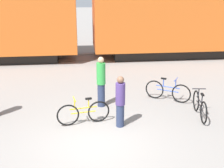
{
  "coord_description": "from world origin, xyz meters",
  "views": [
    {
      "loc": [
        -0.37,
        -7.81,
        4.53
      ],
      "look_at": [
        0.67,
        1.93,
        1.1
      ],
      "focal_mm": 50.0,
      "sensor_mm": 36.0,
      "label": 1
    }
  ],
  "objects_px": {
    "bicycle_yellow": "(83,113)",
    "bicycle_black": "(200,106)",
    "freight_train": "(85,9)",
    "bicycle_blue": "(168,91)",
    "person_in_purple": "(120,101)",
    "person_in_green": "(101,82)"
  },
  "relations": [
    {
      "from": "bicycle_blue",
      "to": "bicycle_black",
      "type": "xyz_separation_m",
      "value": [
        0.68,
        -1.5,
        0.0
      ]
    },
    {
      "from": "freight_train",
      "to": "bicycle_yellow",
      "type": "xyz_separation_m",
      "value": [
        -0.31,
        -8.5,
        -2.39
      ]
    },
    {
      "from": "bicycle_blue",
      "to": "freight_train",
      "type": "bearing_deg",
      "value": 112.95
    },
    {
      "from": "bicycle_yellow",
      "to": "bicycle_black",
      "type": "bearing_deg",
      "value": 2.05
    },
    {
      "from": "freight_train",
      "to": "person_in_purple",
      "type": "height_order",
      "value": "freight_train"
    },
    {
      "from": "bicycle_blue",
      "to": "bicycle_black",
      "type": "distance_m",
      "value": 1.65
    },
    {
      "from": "person_in_purple",
      "to": "freight_train",
      "type": "bearing_deg",
      "value": -116.94
    },
    {
      "from": "freight_train",
      "to": "bicycle_black",
      "type": "bearing_deg",
      "value": -66.77
    },
    {
      "from": "bicycle_blue",
      "to": "person_in_purple",
      "type": "height_order",
      "value": "person_in_purple"
    },
    {
      "from": "freight_train",
      "to": "person_in_purple",
      "type": "relative_size",
      "value": 17.03
    },
    {
      "from": "bicycle_black",
      "to": "person_in_green",
      "type": "distance_m",
      "value": 3.5
    },
    {
      "from": "freight_train",
      "to": "bicycle_blue",
      "type": "bearing_deg",
      "value": -67.05
    },
    {
      "from": "bicycle_yellow",
      "to": "bicycle_blue",
      "type": "distance_m",
      "value": 3.61
    },
    {
      "from": "freight_train",
      "to": "person_in_green",
      "type": "relative_size",
      "value": 15.3
    },
    {
      "from": "bicycle_yellow",
      "to": "person_in_purple",
      "type": "relative_size",
      "value": 1.02
    },
    {
      "from": "freight_train",
      "to": "bicycle_yellow",
      "type": "relative_size",
      "value": 16.65
    },
    {
      "from": "person_in_green",
      "to": "person_in_purple",
      "type": "relative_size",
      "value": 1.11
    },
    {
      "from": "freight_train",
      "to": "person_in_purple",
      "type": "bearing_deg",
      "value": -84.59
    },
    {
      "from": "person_in_purple",
      "to": "bicycle_black",
      "type": "bearing_deg",
      "value": 156.64
    },
    {
      "from": "bicycle_black",
      "to": "person_in_purple",
      "type": "bearing_deg",
      "value": -171.01
    },
    {
      "from": "freight_train",
      "to": "bicycle_black",
      "type": "xyz_separation_m",
      "value": [
        3.59,
        -8.36,
        -2.39
      ]
    },
    {
      "from": "bicycle_blue",
      "to": "person_in_green",
      "type": "distance_m",
      "value": 2.61
    }
  ]
}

